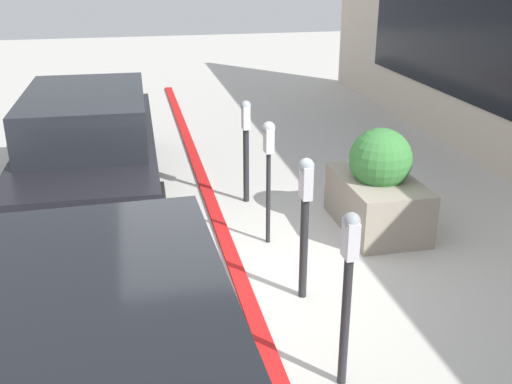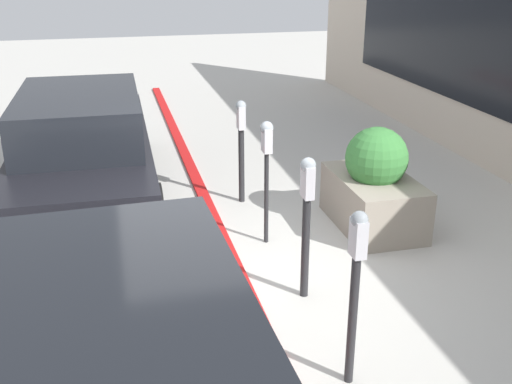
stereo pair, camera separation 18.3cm
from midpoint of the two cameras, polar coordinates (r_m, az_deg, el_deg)
name	(u,v)px [view 1 (the left image)]	position (r m, az deg, el deg)	size (l,w,h in m)	color
ground_plane	(244,271)	(6.43, -0.33, -7.54)	(40.00, 40.00, 0.00)	beige
curb_strip	(237,270)	(6.41, -1.04, -7.45)	(19.00, 0.16, 0.04)	red
parking_meter_nearest	(348,277)	(4.48, 9.94, -7.96)	(0.15, 0.13, 1.46)	#232326
parking_meter_second	(305,209)	(5.60, 5.63, -1.64)	(0.17, 0.15, 1.44)	#232326
parking_meter_middle	(269,153)	(6.64, 2.00, 3.73)	(0.17, 0.15, 1.46)	#232326
parking_meter_fourth	(246,138)	(7.89, -0.29, 5.17)	(0.16, 0.14, 1.40)	#232326
planter_box	(378,188)	(7.38, 12.24, 0.36)	(1.42, 0.87, 1.26)	gray
parked_car_front	(83,384)	(3.81, -14.75, -17.31)	(4.26, 2.05, 1.53)	#B7B7BC
parked_car_middle	(90,143)	(8.36, -14.96, 4.55)	(4.81, 1.79, 1.50)	black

